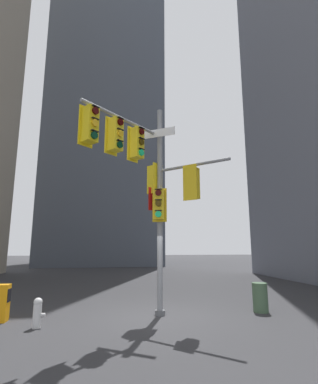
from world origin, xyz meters
TOP-DOWN VIEW (x-y plane):
  - ground at (0.00, 0.00)m, footprint 120.00×120.00m
  - building_mid_block at (-2.81, 27.97)m, footprint 13.61×13.61m
  - signal_pole_assembly at (-0.50, -0.67)m, footprint 4.45×2.79m
  - fire_hydrant at (-3.52, -0.89)m, footprint 0.33×0.23m
  - newspaper_box at (-4.76, -0.07)m, footprint 0.45×0.36m
  - trash_bin at (3.41, -0.08)m, footprint 0.50×0.50m

SIDE VIEW (x-z plane):
  - ground at x=0.00m, z-range 0.00..0.00m
  - fire_hydrant at x=-3.52m, z-range 0.02..0.80m
  - trash_bin at x=3.41m, z-range 0.00..0.94m
  - newspaper_box at x=-4.76m, z-range 0.00..1.05m
  - signal_pole_assembly at x=-0.50m, z-range 0.96..7.96m
  - building_mid_block at x=-2.81m, z-range 0.00..44.50m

